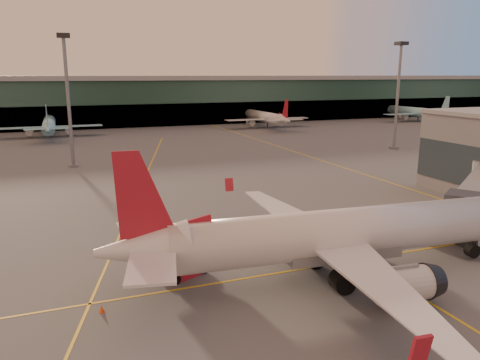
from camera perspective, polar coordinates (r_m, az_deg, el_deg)
name	(u,v)px	position (r m, az deg, el deg)	size (l,w,h in m)	color
ground	(345,289)	(42.30, 12.66, -12.80)	(600.00, 600.00, 0.00)	#4C4F54
taxi_markings	(158,185)	(79.40, -9.96, -0.57)	(100.12, 173.00, 0.01)	yellow
terminal	(124,101)	(174.89, -14.00, 9.33)	(400.00, 20.00, 17.60)	#19382D
mast_west_near	(68,91)	(97.55, -20.27, 10.11)	(2.40, 2.40, 25.60)	slate
mast_east_near	(398,88)	(121.00, 18.72, 10.59)	(2.40, 2.40, 25.60)	slate
distant_aircraft_row	(64,136)	(150.57, -20.63, 5.05)	(290.00, 34.00, 13.00)	#86CCE1
main_airplane	(339,235)	(42.86, 11.98, -6.57)	(41.28, 37.24, 12.45)	silver
jet_bridge	(480,188)	(65.20, 27.18, -0.89)	(21.99, 16.84, 6.07)	slate
catering_truck	(181,251)	(43.15, -7.22, -8.61)	(5.88, 4.37, 4.19)	red
pushback_tug	(432,234)	(56.26, 22.33, -6.16)	(3.81, 2.69, 1.77)	black
cone_tail	(102,309)	(39.09, -16.50, -14.83)	(0.43, 0.43, 0.55)	#FF420D
cone_wing_left	(265,220)	(58.58, 3.01, -4.93)	(0.42, 0.42, 0.53)	#FF420D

